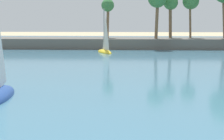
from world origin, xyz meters
The scene contains 3 objects.
sea centered at (0.00, 55.77, 0.03)m, with size 220.00×93.34×0.06m, color teal.
palm_headland centered at (3.62, 62.53, 2.88)m, with size 94.37×6.01×13.25m.
sailboat_near_shore centered at (-2.74, 54.70, 0.70)m, with size 3.21×5.06×7.06m.
Camera 1 is at (0.65, 1.66, 5.37)m, focal length 56.68 mm.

